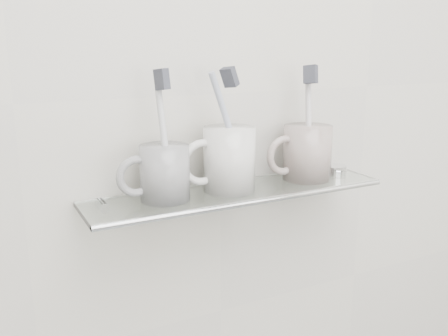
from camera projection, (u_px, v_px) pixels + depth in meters
wall_back at (220, 94)px, 0.83m from camera, size 2.50×0.00×2.50m
shelf_glass at (238, 192)px, 0.81m from camera, size 0.50×0.12×0.01m
shelf_rail at (255, 202)px, 0.76m from camera, size 0.50×0.01×0.01m
bracket_left at (102, 209)px, 0.76m from camera, size 0.02×0.03×0.02m
bracket_right at (323, 177)px, 0.95m from camera, size 0.02×0.03×0.02m
mug_left at (165, 173)px, 0.75m from camera, size 0.09×0.09×0.08m
mug_left_handle at (137, 176)px, 0.73m from camera, size 0.06×0.01×0.06m
toothbrush_left at (164, 134)px, 0.74m from camera, size 0.02×0.04×0.19m
bristles_left at (162, 79)px, 0.72m from camera, size 0.02×0.03×0.03m
mug_center at (229, 159)px, 0.80m from camera, size 0.10×0.10×0.10m
mug_center_handle at (202, 162)px, 0.77m from camera, size 0.07×0.01×0.07m
toothbrush_center at (229, 129)px, 0.78m from camera, size 0.08×0.03×0.18m
bristles_center at (230, 77)px, 0.76m from camera, size 0.03×0.03×0.03m
mug_right at (307, 153)px, 0.87m from camera, size 0.09×0.09×0.09m
mug_right_handle at (284, 155)px, 0.84m from camera, size 0.07×0.01×0.07m
toothbrush_right at (309, 122)px, 0.85m from camera, size 0.03×0.05×0.19m
bristles_right at (311, 74)px, 0.83m from camera, size 0.02×0.03×0.03m
chrome_cap at (335, 170)px, 0.90m from camera, size 0.04×0.04×0.02m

